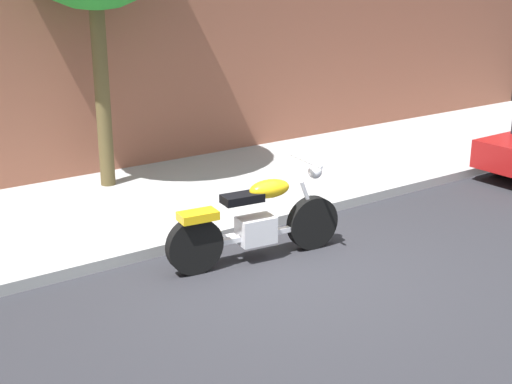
# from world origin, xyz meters

# --- Properties ---
(ground_plane) EXTENTS (60.00, 60.00, 0.00)m
(ground_plane) POSITION_xyz_m (0.00, 0.00, 0.00)
(ground_plane) COLOR #28282D
(sidewalk) EXTENTS (20.91, 3.36, 0.14)m
(sidewalk) POSITION_xyz_m (0.00, 2.91, 0.07)
(sidewalk) COLOR #A0A0A0
(sidewalk) RESTS_ON ground
(motorcycle) EXTENTS (2.25, 0.71, 1.17)m
(motorcycle) POSITION_xyz_m (-0.11, 0.49, 0.47)
(motorcycle) COLOR black
(motorcycle) RESTS_ON ground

